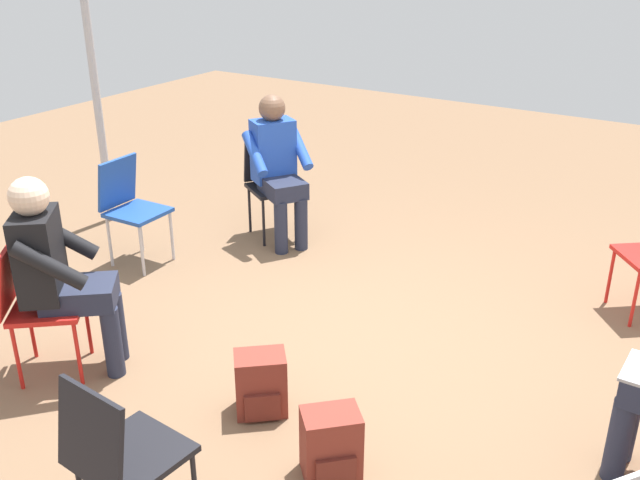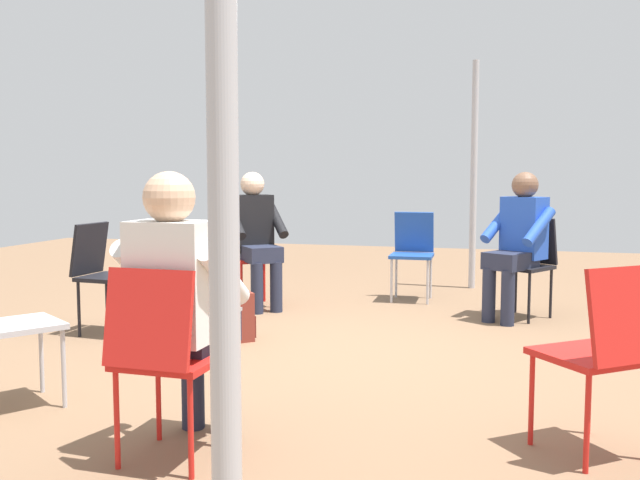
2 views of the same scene
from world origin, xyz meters
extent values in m
plane|color=brown|center=(0.00, 0.00, 0.00)|extent=(14.00, 14.00, 0.00)
cube|color=#1E4799|center=(2.06, -0.23, 0.43)|extent=(0.41, 0.41, 0.03)
cylinder|color=#B7B7BC|center=(1.90, -0.40, 0.21)|extent=(0.02, 0.02, 0.42)
cylinder|color=#B7B7BC|center=(1.89, -0.06, 0.21)|extent=(0.02, 0.02, 0.42)
cylinder|color=#B7B7BC|center=(2.24, -0.39, 0.21)|extent=(0.02, 0.02, 0.42)
cylinder|color=#B7B7BC|center=(2.23, -0.05, 0.21)|extent=(0.02, 0.02, 0.42)
cube|color=#1E4799|center=(2.25, -0.22, 0.65)|extent=(0.10, 0.38, 0.40)
cube|color=red|center=(-1.47, -1.51, 0.43)|extent=(0.56, 0.56, 0.03)
cylinder|color=red|center=(-1.45, -1.27, 0.21)|extent=(0.02, 0.02, 0.42)
cylinder|color=red|center=(-1.23, -1.53, 0.21)|extent=(0.02, 0.02, 0.42)
cylinder|color=red|center=(-1.71, -1.48, 0.21)|extent=(0.02, 0.02, 0.42)
cube|color=red|center=(-1.62, -1.63, 0.65)|extent=(0.31, 0.35, 0.40)
cube|color=red|center=(-2.02, 0.23, 0.43)|extent=(0.41, 0.41, 0.03)
cylinder|color=red|center=(-1.84, 0.39, 0.21)|extent=(0.02, 0.02, 0.42)
cylinder|color=red|center=(-1.85, 0.05, 0.21)|extent=(0.02, 0.02, 0.42)
cylinder|color=red|center=(-2.18, 0.40, 0.21)|extent=(0.02, 0.02, 0.42)
cylinder|color=red|center=(-2.19, 0.06, 0.21)|extent=(0.02, 0.02, 0.42)
cube|color=red|center=(-2.21, 0.23, 0.65)|extent=(0.10, 0.38, 0.40)
cube|color=#B7B7BC|center=(-1.61, 1.33, 0.43)|extent=(0.56, 0.56, 0.03)
cylinder|color=#B7B7BC|center=(-1.37, 1.37, 0.21)|extent=(0.02, 0.02, 0.42)
cylinder|color=#B7B7BC|center=(-1.56, 1.09, 0.21)|extent=(0.02, 0.02, 0.42)
cube|color=black|center=(0.04, 1.79, 0.43)|extent=(0.43, 0.43, 0.03)
cylinder|color=black|center=(0.19, 1.60, 0.21)|extent=(0.02, 0.02, 0.42)
cylinder|color=black|center=(-0.15, 1.63, 0.21)|extent=(0.02, 0.02, 0.42)
cylinder|color=black|center=(0.22, 1.94, 0.21)|extent=(0.02, 0.02, 0.42)
cylinder|color=black|center=(-0.12, 1.97, 0.21)|extent=(0.02, 0.02, 0.42)
cube|color=black|center=(0.05, 1.98, 0.65)|extent=(0.39, 0.12, 0.40)
cube|color=black|center=(1.49, -1.25, 0.43)|extent=(0.55, 0.55, 0.03)
cylinder|color=black|center=(1.26, -1.30, 0.21)|extent=(0.02, 0.02, 0.42)
cylinder|color=black|center=(1.44, -1.02, 0.21)|extent=(0.02, 0.02, 0.42)
cylinder|color=black|center=(1.54, -1.49, 0.21)|extent=(0.02, 0.02, 0.42)
cylinder|color=black|center=(1.72, -1.20, 0.21)|extent=(0.02, 0.02, 0.42)
cube|color=black|center=(1.65, -1.35, 0.65)|extent=(0.28, 0.37, 0.40)
cube|color=red|center=(1.40, 1.15, 0.43)|extent=(0.56, 0.56, 0.03)
cylinder|color=red|center=(1.38, 0.91, 0.21)|extent=(0.02, 0.02, 0.42)
cylinder|color=red|center=(1.16, 1.17, 0.21)|extent=(0.02, 0.02, 0.42)
cylinder|color=red|center=(1.64, 1.13, 0.21)|extent=(0.02, 0.02, 0.42)
cylinder|color=red|center=(1.42, 1.39, 0.21)|extent=(0.02, 0.02, 0.42)
cube|color=red|center=(1.54, 1.27, 0.65)|extent=(0.32, 0.35, 0.40)
cylinder|color=#23283D|center=(-1.66, 0.30, 0.23)|extent=(0.11, 0.11, 0.45)
cylinder|color=#23283D|center=(-1.66, 0.12, 0.23)|extent=(0.11, 0.11, 0.45)
cube|color=#23283D|center=(-1.83, 0.22, 0.51)|extent=(0.43, 0.31, 0.14)
cube|color=silver|center=(-2.02, 0.23, 0.77)|extent=(0.23, 0.35, 0.52)
sphere|color=#DBAD89|center=(-2.02, 0.23, 1.13)|extent=(0.22, 0.22, 0.22)
cylinder|color=silver|center=(-1.91, 0.42, 0.80)|extent=(0.40, 0.10, 0.31)
cylinder|color=silver|center=(-1.92, 0.02, 0.80)|extent=(0.40, 0.10, 0.31)
cube|color=#9EA0A5|center=(-1.72, 0.22, 0.59)|extent=(0.23, 0.31, 0.02)
cube|color=#B2D1F2|center=(-1.83, 0.22, 0.70)|extent=(0.06, 0.30, 0.20)
cylinder|color=#23283D|center=(1.18, 0.85, 0.23)|extent=(0.11, 0.11, 0.45)
cylinder|color=#23283D|center=(1.07, 0.99, 0.23)|extent=(0.11, 0.11, 0.45)
cube|color=#23283D|center=(1.25, 1.03, 0.51)|extent=(0.51, 0.50, 0.14)
cube|color=black|center=(1.40, 1.15, 0.77)|extent=(0.39, 0.40, 0.52)
sphere|color=beige|center=(1.40, 1.15, 1.13)|extent=(0.22, 0.22, 0.22)
cylinder|color=black|center=(1.45, 0.93, 0.80)|extent=(0.36, 0.32, 0.31)
cylinder|color=black|center=(1.19, 1.24, 0.80)|extent=(0.36, 0.32, 0.31)
cylinder|color=#23283D|center=(1.14, -1.14, 0.23)|extent=(0.11, 0.11, 0.45)
cylinder|color=#23283D|center=(1.24, -0.98, 0.23)|extent=(0.11, 0.11, 0.45)
cube|color=#23283D|center=(1.33, -1.15, 0.51)|extent=(0.52, 0.48, 0.14)
cube|color=blue|center=(1.49, -1.25, 0.77)|extent=(0.37, 0.40, 0.52)
sphere|color=brown|center=(1.49, -1.25, 1.13)|extent=(0.22, 0.22, 0.22)
cylinder|color=blue|center=(1.30, -1.37, 0.80)|extent=(0.38, 0.29, 0.31)
cylinder|color=blue|center=(1.51, -1.03, 0.80)|extent=(0.38, 0.29, 0.31)
cube|color=maroon|center=(-0.48, 1.02, 0.18)|extent=(0.34, 0.34, 0.36)
cube|color=maroon|center=(-0.48, 1.02, 0.10)|extent=(0.31, 0.32, 0.16)
cube|color=maroon|center=(0.11, 0.80, 0.18)|extent=(0.34, 0.33, 0.36)
cube|color=maroon|center=(0.11, 0.80, 0.10)|extent=(0.31, 0.32, 0.16)
cylinder|color=#B2B2B7|center=(-3.27, -0.55, 1.31)|extent=(0.07, 0.07, 2.61)
cylinder|color=#B2B2B7|center=(2.99, -0.75, 1.20)|extent=(0.07, 0.07, 2.40)
camera|label=1|loc=(-1.91, 3.39, 2.48)|focal=40.00mm
camera|label=2|loc=(-4.73, -1.17, 1.23)|focal=40.00mm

